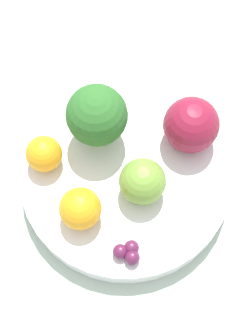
# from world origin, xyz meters

# --- Properties ---
(ground_plane) EXTENTS (6.00, 6.00, 0.00)m
(ground_plane) POSITION_xyz_m (0.00, 0.00, 0.00)
(ground_plane) COLOR gray
(table_surface) EXTENTS (1.20, 1.20, 0.02)m
(table_surface) POSITION_xyz_m (0.00, 0.00, 0.01)
(table_surface) COLOR #B2C6B2
(table_surface) RESTS_ON ground_plane
(bowl) EXTENTS (0.23, 0.23, 0.03)m
(bowl) POSITION_xyz_m (0.00, 0.00, 0.03)
(bowl) COLOR white
(bowl) RESTS_ON table_surface
(broccoli) EXTENTS (0.06, 0.06, 0.08)m
(broccoli) POSITION_xyz_m (0.03, -0.04, 0.09)
(broccoli) COLOR #8CB76B
(broccoli) RESTS_ON bowl
(apple_red) EXTENTS (0.05, 0.05, 0.05)m
(apple_red) POSITION_xyz_m (-0.02, 0.02, 0.07)
(apple_red) COLOR olive
(apple_red) RESTS_ON bowl
(apple_green) EXTENTS (0.06, 0.06, 0.06)m
(apple_green) POSITION_xyz_m (-0.07, -0.04, 0.08)
(apple_green) COLOR maroon
(apple_green) RESTS_ON bowl
(orange_front) EXTENTS (0.04, 0.04, 0.04)m
(orange_front) POSITION_xyz_m (0.05, 0.05, 0.07)
(orange_front) COLOR orange
(orange_front) RESTS_ON bowl
(orange_back) EXTENTS (0.04, 0.04, 0.04)m
(orange_back) POSITION_xyz_m (0.08, -0.02, 0.07)
(orange_back) COLOR orange
(orange_back) RESTS_ON bowl
(grape_cluster) EXTENTS (0.03, 0.02, 0.01)m
(grape_cluster) POSITION_xyz_m (0.00, 0.09, 0.06)
(grape_cluster) COLOR #5B1E42
(grape_cluster) RESTS_ON bowl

